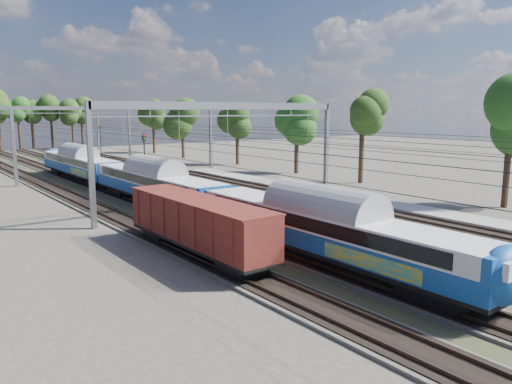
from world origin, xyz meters
TOP-DOWN VIEW (x-y plane):
  - track_bed at (-0.00, 45.00)m, footprint 21.00×130.00m
  - platform at (12.00, 20.00)m, footprint 3.00×70.00m
  - catenary at (0.33, 52.69)m, footprint 25.65×130.00m
  - tree_belt at (6.20, 92.09)m, footprint 39.52×101.78m
  - emu_train at (-4.50, 34.23)m, footprint 2.93×61.92m
  - freight_boxcar at (-9.00, 19.68)m, footprint 2.61×12.59m
  - worker at (-0.29, 65.48)m, footprint 0.55×0.72m
  - signal_near at (-0.62, 45.19)m, footprint 0.38×0.35m
  - signal_far at (9.33, 86.27)m, footprint 0.39×0.35m

SIDE VIEW (x-z plane):
  - track_bed at x=0.00m, z-range -0.07..0.27m
  - platform at x=12.00m, z-range 0.00..0.30m
  - worker at x=-0.29m, z-range 0.00..1.75m
  - freight_boxcar at x=-9.00m, z-range 0.36..3.60m
  - emu_train at x=-4.50m, z-range 0.38..4.66m
  - signal_far at x=9.33m, z-range 0.74..6.30m
  - signal_near at x=-0.62m, z-range 0.78..6.64m
  - catenary at x=0.33m, z-range 1.90..10.90m
  - tree_belt at x=6.20m, z-range 2.26..13.89m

